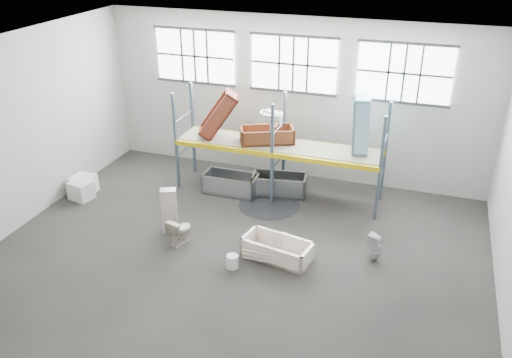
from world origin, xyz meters
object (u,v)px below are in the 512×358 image
at_px(steel_tub_left, 231,183).
at_px(rust_tub_flat, 267,135).
at_px(bucket, 232,262).
at_px(blue_tub_upright, 361,125).
at_px(carton_near, 81,190).
at_px(steel_tub_right, 279,184).
at_px(cistern_tall, 169,211).
at_px(toilet_white, 375,247).
at_px(toilet_beige, 180,230).
at_px(bathtub_beige, 277,249).

relative_size(steel_tub_left, rust_tub_flat, 1.06).
bearing_deg(rust_tub_flat, bucket, -83.45).
xyz_separation_m(blue_tub_upright, carton_near, (-7.69, -2.42, -2.13)).
height_order(steel_tub_right, bucket, steel_tub_right).
relative_size(bucket, carton_near, 0.53).
bearing_deg(carton_near, cistern_tall, -13.42).
xyz_separation_m(toilet_white, steel_tub_right, (-3.19, 2.61, -0.05)).
distance_m(blue_tub_upright, carton_near, 8.33).
relative_size(steel_tub_right, carton_near, 2.58).
height_order(toilet_white, steel_tub_left, toilet_white).
bearing_deg(bucket, toilet_white, 24.60).
xyz_separation_m(toilet_beige, bucket, (1.66, -0.61, -0.19)).
bearing_deg(steel_tub_right, cistern_tall, -124.76).
distance_m(cistern_tall, steel_tub_right, 3.70).
relative_size(toilet_beige, rust_tub_flat, 0.46).
bearing_deg(blue_tub_upright, bathtub_beige, -110.53).
distance_m(bathtub_beige, toilet_beige, 2.55).
distance_m(toilet_white, steel_tub_right, 4.12).
bearing_deg(steel_tub_right, rust_tub_flat, 175.42).
bearing_deg(bucket, toilet_beige, 159.88).
xyz_separation_m(toilet_beige, carton_near, (-3.83, 1.21, -0.08)).
xyz_separation_m(steel_tub_right, blue_tub_upright, (2.25, 0.19, 2.10)).
relative_size(bathtub_beige, rust_tub_flat, 1.09).
relative_size(cistern_tall, toilet_white, 1.77).
xyz_separation_m(bathtub_beige, steel_tub_left, (-2.33, 2.87, 0.05)).
relative_size(toilet_beige, toilet_white, 1.01).
bearing_deg(steel_tub_right, toilet_white, -39.32).
relative_size(bathtub_beige, steel_tub_left, 1.03).
bearing_deg(bucket, blue_tub_upright, 62.55).
distance_m(bathtub_beige, blue_tub_upright, 4.31).
bearing_deg(toilet_beige, cistern_tall, -24.56).
distance_m(steel_tub_right, carton_near, 5.88).
bearing_deg(blue_tub_upright, rust_tub_flat, -176.74).
bearing_deg(cistern_tall, steel_tub_right, 30.94).
relative_size(toilet_white, steel_tub_right, 0.43).
distance_m(bathtub_beige, steel_tub_left, 3.70).
height_order(cistern_tall, steel_tub_right, cistern_tall).
relative_size(steel_tub_left, carton_near, 2.60).
xyz_separation_m(bathtub_beige, carton_near, (-6.38, 1.08, 0.02)).
bearing_deg(toilet_white, cistern_tall, -67.65).
distance_m(steel_tub_right, blue_tub_upright, 3.08).
distance_m(steel_tub_left, blue_tub_upright, 4.25).
xyz_separation_m(toilet_white, rust_tub_flat, (-3.60, 2.64, 1.47)).
bearing_deg(bathtub_beige, steel_tub_left, 139.66).
bearing_deg(bucket, cistern_tall, 154.67).
xyz_separation_m(toilet_white, carton_near, (-8.63, 0.38, -0.08)).
distance_m(steel_tub_left, steel_tub_right, 1.46).
height_order(blue_tub_upright, bucket, blue_tub_upright).
height_order(toilet_beige, steel_tub_right, toilet_beige).
xyz_separation_m(steel_tub_left, blue_tub_upright, (3.64, 0.62, 2.10)).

